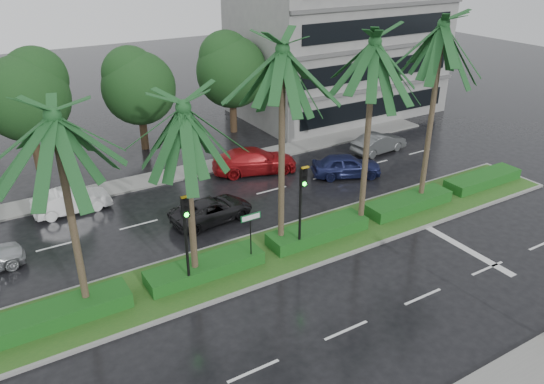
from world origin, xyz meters
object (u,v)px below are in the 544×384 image
car_red (254,161)px  car_blue (346,165)px  car_grey (379,143)px  car_darkgrey (212,210)px  street_sign (251,227)px  car_white (71,201)px  signal_median_left (186,229)px

car_red → car_blue: 5.72m
car_red → car_grey: size_ratio=1.29×
car_darkgrey → street_sign: bearing=169.7°
car_white → car_grey: bearing=-95.3°
street_sign → car_white: street_sign is taller
signal_median_left → car_darkgrey: 6.66m
car_blue → car_grey: bearing=-40.6°
car_blue → signal_median_left: bearing=139.3°
car_white → car_red: size_ratio=0.75×
car_grey → street_sign: bearing=114.0°
car_red → car_darkgrey: bearing=148.1°
car_red → car_blue: size_ratio=1.25×
signal_median_left → car_blue: size_ratio=1.03×
car_white → car_blue: bearing=-104.3°
street_sign → car_blue: size_ratio=0.61×
car_darkgrey → car_blue: bearing=-90.0°
car_white → car_blue: (15.55, -3.91, 0.06)m
car_white → car_darkgrey: (5.99, -4.78, -0.05)m
car_red → car_grey: 9.11m
signal_median_left → car_grey: bearing=25.0°
signal_median_left → car_blue: signal_median_left is taller
street_sign → car_grey: street_sign is taller
signal_median_left → street_sign: bearing=3.5°
signal_median_left → car_white: (-2.55, 9.95, -2.34)m
car_white → car_darkgrey: size_ratio=0.91×
car_white → car_grey: (20.05, -1.80, 0.02)m
car_white → signal_median_left: bearing=-165.8°
street_sign → car_white: size_ratio=0.65×
street_sign → car_darkgrey: 5.23m
car_grey → signal_median_left: bearing=110.2°
signal_median_left → street_sign: size_ratio=1.68×
street_sign → car_red: size_ratio=0.49×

